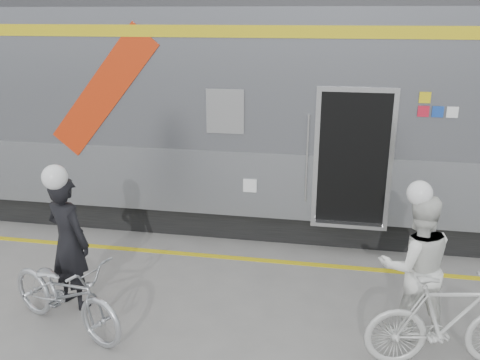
% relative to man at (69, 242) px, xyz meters
% --- Properties ---
extents(ground, '(90.00, 90.00, 0.00)m').
position_rel_man_xyz_m(ground, '(1.33, -0.48, -0.90)').
color(ground, slate).
rests_on(ground, ground).
extents(train, '(24.00, 3.17, 4.10)m').
position_rel_man_xyz_m(train, '(1.42, 3.72, 1.16)').
color(train, black).
rests_on(train, ground).
extents(safety_strip, '(24.00, 0.12, 0.01)m').
position_rel_man_xyz_m(safety_strip, '(1.33, 1.67, -0.89)').
color(safety_strip, gold).
rests_on(safety_strip, ground).
extents(man, '(0.77, 0.65, 1.80)m').
position_rel_man_xyz_m(man, '(0.00, 0.00, 0.00)').
color(man, black).
rests_on(man, ground).
extents(bicycle_left, '(1.99, 1.34, 0.99)m').
position_rel_man_xyz_m(bicycle_left, '(0.20, -0.55, -0.40)').
color(bicycle_left, '#AFB2B8').
rests_on(bicycle_left, ground).
extents(woman, '(0.97, 0.82, 1.78)m').
position_rel_man_xyz_m(woman, '(4.31, 0.13, -0.01)').
color(woman, silver).
rests_on(woman, ground).
extents(bicycle_right, '(1.86, 0.82, 1.08)m').
position_rel_man_xyz_m(bicycle_right, '(4.61, -0.42, -0.36)').
color(bicycle_right, '#BBBCB7').
rests_on(bicycle_right, ground).
extents(helmet_man, '(0.31, 0.31, 0.31)m').
position_rel_man_xyz_m(helmet_man, '(0.00, 0.00, 1.05)').
color(helmet_man, white).
rests_on(helmet_man, man).
extents(helmet_woman, '(0.29, 0.29, 0.29)m').
position_rel_man_xyz_m(helmet_woman, '(4.31, 0.13, 1.03)').
color(helmet_woman, white).
rests_on(helmet_woman, woman).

